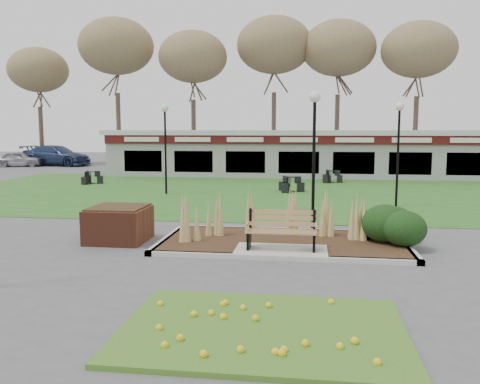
# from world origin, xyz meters

# --- Properties ---
(ground) EXTENTS (100.00, 100.00, 0.00)m
(ground) POSITION_xyz_m (0.00, 0.00, 0.00)
(ground) COLOR #515154
(ground) RESTS_ON ground
(lawn) EXTENTS (34.00, 16.00, 0.02)m
(lawn) POSITION_xyz_m (0.00, 12.00, 0.01)
(lawn) COLOR #265D1D
(lawn) RESTS_ON ground
(flower_bed) EXTENTS (4.20, 3.00, 0.16)m
(flower_bed) POSITION_xyz_m (0.00, -4.60, 0.07)
(flower_bed) COLOR #35691E
(flower_bed) RESTS_ON ground
(planting_bed) EXTENTS (6.75, 3.40, 1.27)m
(planting_bed) POSITION_xyz_m (1.27, 1.35, 0.37)
(planting_bed) COLOR black
(planting_bed) RESTS_ON ground
(park_bench) EXTENTS (1.70, 0.66, 0.93)m
(park_bench) POSITION_xyz_m (0.00, 0.25, 0.59)
(park_bench) COLOR #9A7745
(park_bench) RESTS_ON ground
(brick_planter) EXTENTS (1.50, 1.50, 0.95)m
(brick_planter) POSITION_xyz_m (-4.40, 1.00, 0.48)
(brick_planter) COLOR brown
(brick_planter) RESTS_ON ground
(food_pavilion) EXTENTS (24.60, 3.40, 2.90)m
(food_pavilion) POSITION_xyz_m (0.00, 19.96, 1.48)
(food_pavilion) COLOR #9B9B9E
(food_pavilion) RESTS_ON ground
(tree_backdrop) EXTENTS (47.24, 5.24, 10.36)m
(tree_backdrop) POSITION_xyz_m (0.00, 28.00, 8.36)
(tree_backdrop) COLOR #47382B
(tree_backdrop) RESTS_ON ground
(lamp_post_near_right) EXTENTS (0.34, 0.34, 4.11)m
(lamp_post_near_right) POSITION_xyz_m (0.76, 3.48, 2.99)
(lamp_post_near_right) COLOR black
(lamp_post_near_right) RESTS_ON ground
(lamp_post_mid_right) EXTENTS (0.33, 0.33, 4.00)m
(lamp_post_mid_right) POSITION_xyz_m (3.99, 8.27, 2.92)
(lamp_post_mid_right) COLOR black
(lamp_post_mid_right) RESTS_ON ground
(lamp_post_far_left) EXTENTS (0.34, 0.34, 4.10)m
(lamp_post_far_left) POSITION_xyz_m (-5.88, 10.70, 2.99)
(lamp_post_far_left) COLOR black
(lamp_post_far_left) RESTS_ON ground
(bistro_set_a) EXTENTS (1.23, 1.21, 0.67)m
(bistro_set_a) POSITION_xyz_m (-11.17, 14.36, 0.24)
(bistro_set_a) COLOR black
(bistro_set_a) RESTS_ON ground
(bistro_set_b) EXTENTS (1.10, 1.26, 0.67)m
(bistro_set_b) POSITION_xyz_m (1.83, 16.77, 0.24)
(bistro_set_b) COLOR black
(bistro_set_b) RESTS_ON ground
(bistro_set_c) EXTENTS (1.26, 1.31, 0.71)m
(bistro_set_c) POSITION_xyz_m (-0.27, 12.28, 0.26)
(bistro_set_c) COLOR black
(bistro_set_c) RESTS_ON ground
(car_silver) EXTENTS (3.86, 2.38, 1.23)m
(car_silver) POSITION_xyz_m (-22.23, 25.65, 0.61)
(car_silver) COLOR #A7A7AC
(car_silver) RESTS_ON ground
(car_black) EXTENTS (4.23, 2.01, 1.34)m
(car_black) POSITION_xyz_m (-10.02, 22.12, 0.67)
(car_black) COLOR black
(car_black) RESTS_ON ground
(car_blue) EXTENTS (5.96, 3.12, 1.65)m
(car_blue) POSITION_xyz_m (-19.71, 27.00, 0.82)
(car_blue) COLOR navy
(car_blue) RESTS_ON ground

